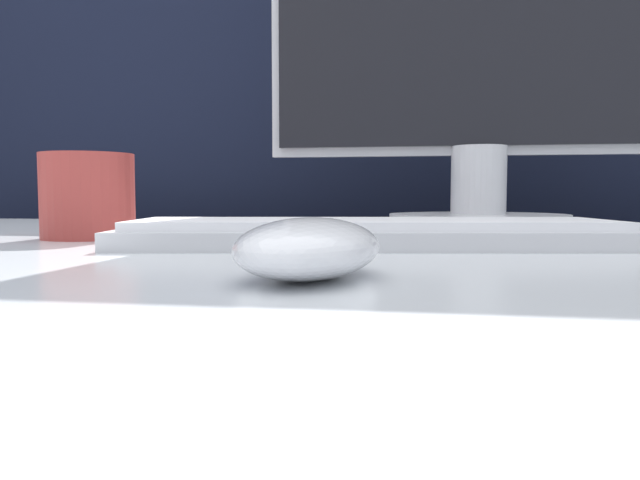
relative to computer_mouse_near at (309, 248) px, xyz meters
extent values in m
cube|color=black|center=(-0.07, 0.87, -0.13)|extent=(5.00, 0.03, 1.24)
ellipsoid|color=white|center=(0.00, 0.00, 0.00)|extent=(0.09, 0.13, 0.03)
cube|color=silver|center=(0.02, 0.22, -0.01)|extent=(0.46, 0.21, 0.02)
cube|color=white|center=(0.02, 0.22, 0.00)|extent=(0.43, 0.19, 0.01)
cylinder|color=silver|center=(0.13, 0.52, -0.01)|extent=(0.24, 0.24, 0.02)
cylinder|color=silver|center=(0.13, 0.52, 0.05)|extent=(0.07, 0.07, 0.09)
cylinder|color=#A33833|center=(-0.29, 0.27, 0.03)|extent=(0.10, 0.10, 0.09)
camera|label=1|loc=(0.06, -0.34, 0.03)|focal=35.00mm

